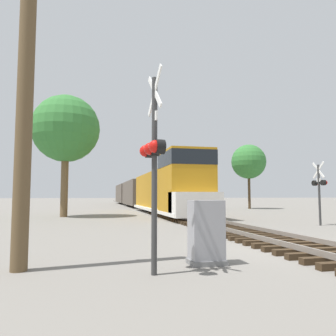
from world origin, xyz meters
The scene contains 9 objects.
ground_plane centered at (0.00, 0.00, 0.00)m, with size 400.00×400.00×0.00m, color slate.
rail_track_bed centered at (0.00, 0.00, 0.14)m, with size 2.60×160.00×0.31m.
freight_train centered at (0.00, 34.12, 1.97)m, with size 3.02×52.44×4.65m.
crossing_signal_near centered at (-4.87, -2.29, 2.48)m, with size 0.42×1.01×4.31m.
crossing_signal_far centered at (5.99, 6.59, 2.11)m, with size 0.33×1.00×3.47m.
relay_cabinet centered at (-3.45, -1.55, 0.74)m, with size 0.84×0.63×1.51m.
utility_pole centered at (-7.62, -1.31, 4.54)m, with size 1.80×0.36×8.91m.
tree_far_right centered at (-8.24, 17.02, 6.72)m, with size 5.16×5.16×9.35m.
tree_mid_background centered at (12.51, 27.80, 5.75)m, with size 4.22×4.22×7.88m.
Camera 1 is at (-6.09, -9.03, 1.62)m, focal length 35.00 mm.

